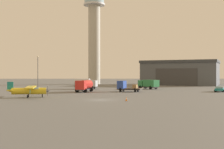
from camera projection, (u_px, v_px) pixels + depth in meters
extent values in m
plane|color=#60605E|center=(100.00, 100.00, 49.84)|extent=(400.00, 400.00, 0.00)
cylinder|color=#B2AD9E|center=(94.00, 45.00, 124.72)|extent=(5.01, 5.01, 33.34)
cylinder|color=silver|center=(94.00, 5.00, 124.66)|extent=(9.03, 9.03, 0.60)
cube|color=#4C5159|center=(181.00, 74.00, 116.16)|extent=(32.82, 27.87, 8.47)
cube|color=#35393E|center=(181.00, 62.00, 116.14)|extent=(33.61, 28.66, 1.00)
cube|color=#38383A|center=(176.00, 77.00, 107.95)|extent=(14.01, 6.58, 6.35)
cylinder|color=gold|center=(29.00, 91.00, 54.71)|extent=(6.33, 2.30, 1.23)
cone|color=#38383D|center=(47.00, 91.00, 55.35)|extent=(1.03, 1.01, 0.86)
cube|color=#38383D|center=(47.00, 91.00, 55.35)|extent=(0.08, 0.11, 1.89)
cube|color=gold|center=(31.00, 87.00, 54.76)|extent=(3.21, 10.05, 0.20)
cylinder|color=teal|center=(30.00, 90.00, 53.20)|extent=(0.25, 0.98, 1.35)
cylinder|color=teal|center=(31.00, 89.00, 56.32)|extent=(0.25, 0.98, 1.35)
cube|color=#99B7C6|center=(36.00, 89.00, 54.93)|extent=(1.25, 1.16, 0.70)
cone|color=gold|center=(10.00, 91.00, 54.06)|extent=(1.53, 1.15, 0.92)
cube|color=teal|center=(10.00, 86.00, 54.06)|extent=(1.10, 0.31, 1.69)
cube|color=gold|center=(10.00, 90.00, 54.06)|extent=(1.40, 3.09, 0.10)
cylinder|color=black|center=(42.00, 96.00, 55.17)|extent=(0.27, 0.62, 0.60)
cylinder|color=black|center=(27.00, 96.00, 53.60)|extent=(0.27, 0.62, 0.60)
cylinder|color=black|center=(29.00, 96.00, 55.74)|extent=(0.27, 0.62, 0.60)
cube|color=#38383D|center=(148.00, 87.00, 84.86)|extent=(5.33, 6.38, 0.24)
cube|color=#287A42|center=(143.00, 83.00, 86.74)|extent=(2.95, 2.84, 1.75)
cube|color=#99B7C6|center=(141.00, 82.00, 87.42)|extent=(1.64, 1.22, 0.87)
cube|color=#287A42|center=(151.00, 83.00, 84.01)|extent=(4.46, 4.92, 1.89)
cylinder|color=black|center=(140.00, 87.00, 86.06)|extent=(0.97, 0.81, 1.00)
cylinder|color=black|center=(146.00, 87.00, 87.32)|extent=(0.97, 0.81, 1.00)
cylinder|color=black|center=(151.00, 88.00, 82.67)|extent=(0.97, 0.81, 1.00)
cylinder|color=black|center=(156.00, 87.00, 83.92)|extent=(0.97, 0.81, 1.00)
cube|color=#38383D|center=(86.00, 87.00, 84.94)|extent=(6.67, 3.43, 0.24)
cube|color=#B7BABF|center=(94.00, 83.00, 84.46)|extent=(2.31, 2.90, 1.74)
cube|color=#99B7C6|center=(96.00, 82.00, 84.28)|extent=(0.57, 2.14, 0.87)
cylinder|color=#B7BABF|center=(82.00, 82.00, 85.15)|extent=(4.69, 3.21, 2.30)
cylinder|color=black|center=(94.00, 87.00, 85.60)|extent=(0.49, 1.04, 1.00)
cylinder|color=black|center=(92.00, 87.00, 83.34)|extent=(0.49, 1.04, 1.00)
cylinder|color=black|center=(81.00, 87.00, 86.46)|extent=(0.49, 1.04, 1.00)
cylinder|color=black|center=(78.00, 87.00, 84.20)|extent=(0.49, 1.04, 1.00)
cube|color=#38383D|center=(85.00, 89.00, 71.23)|extent=(3.55, 6.99, 0.24)
cube|color=red|center=(81.00, 85.00, 68.87)|extent=(2.67, 2.43, 2.06)
cube|color=#99B7C6|center=(80.00, 83.00, 68.01)|extent=(1.86, 0.59, 1.03)
cylinder|color=red|center=(86.00, 84.00, 72.28)|extent=(3.29, 4.97, 2.13)
cylinder|color=black|center=(85.00, 90.00, 68.68)|extent=(1.04, 0.54, 1.00)
cylinder|color=black|center=(77.00, 90.00, 69.19)|extent=(1.04, 0.54, 1.00)
cylinder|color=black|center=(91.00, 89.00, 72.93)|extent=(1.04, 0.54, 1.00)
cylinder|color=black|center=(84.00, 89.00, 73.44)|extent=(1.04, 0.54, 1.00)
cube|color=#38383D|center=(130.00, 89.00, 71.86)|extent=(6.15, 4.14, 0.24)
cube|color=#2847A8|center=(122.00, 85.00, 72.64)|extent=(2.49, 2.97, 1.94)
cube|color=#99B7C6|center=(119.00, 83.00, 72.92)|extent=(0.92, 2.01, 0.97)
cube|color=brown|center=(134.00, 89.00, 71.50)|extent=(4.57, 3.85, 0.16)
cube|color=#997547|center=(135.00, 86.00, 71.35)|extent=(1.36, 1.36, 0.90)
cylinder|color=black|center=(120.00, 90.00, 71.56)|extent=(0.64, 1.03, 1.00)
cylinder|color=black|center=(124.00, 89.00, 73.68)|extent=(0.64, 1.03, 1.00)
cylinder|color=black|center=(135.00, 90.00, 70.15)|extent=(0.64, 1.03, 1.00)
cylinder|color=black|center=(138.00, 90.00, 72.26)|extent=(0.64, 1.03, 1.00)
cube|color=teal|center=(220.00, 89.00, 71.94)|extent=(3.59, 4.71, 0.55)
cube|color=#99B7C6|center=(220.00, 87.00, 72.14)|extent=(2.59, 2.92, 0.50)
cylinder|color=black|center=(223.00, 91.00, 70.28)|extent=(0.65, 0.44, 0.64)
cylinder|color=black|center=(215.00, 91.00, 71.02)|extent=(0.65, 0.44, 0.64)
cylinder|color=black|center=(224.00, 90.00, 72.87)|extent=(0.65, 0.44, 0.64)
cylinder|color=black|center=(216.00, 90.00, 73.60)|extent=(0.65, 0.44, 0.64)
cylinder|color=#38383D|center=(38.00, 72.00, 91.67)|extent=(0.18, 0.18, 9.55)
sphere|color=#F9E5B2|center=(38.00, 56.00, 91.65)|extent=(0.44, 0.44, 0.44)
cube|color=black|center=(38.00, 94.00, 63.26)|extent=(0.36, 0.36, 0.04)
cone|color=orange|center=(38.00, 93.00, 63.26)|extent=(0.30, 0.30, 0.61)
cylinder|color=white|center=(38.00, 93.00, 63.26)|extent=(0.21, 0.21, 0.08)
cube|color=black|center=(126.00, 101.00, 47.76)|extent=(0.36, 0.36, 0.04)
cone|color=orange|center=(126.00, 99.00, 47.76)|extent=(0.30, 0.30, 0.66)
cylinder|color=white|center=(126.00, 99.00, 47.76)|extent=(0.21, 0.21, 0.08)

